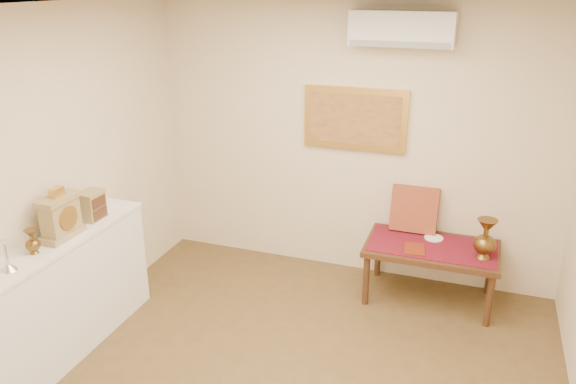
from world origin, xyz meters
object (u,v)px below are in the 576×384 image
at_px(mantel_clock, 61,217).
at_px(low_table, 432,252).
at_px(display_ledge, 54,304).
at_px(wooden_chest, 92,205).
at_px(brass_urn_tall, 486,235).

xyz_separation_m(mantel_clock, low_table, (2.65, 1.69, -0.67)).
height_order(display_ledge, wooden_chest, wooden_chest).
relative_size(brass_urn_tall, wooden_chest, 1.81).
distance_m(brass_urn_tall, display_ledge, 3.61).
bearing_deg(brass_urn_tall, wooden_chest, -158.54).
bearing_deg(wooden_chest, brass_urn_tall, 21.46).
bearing_deg(low_table, wooden_chest, -153.68).
bearing_deg(low_table, brass_urn_tall, -12.15).
bearing_deg(mantel_clock, display_ledge, -96.04).
bearing_deg(brass_urn_tall, mantel_clock, -152.79).
xyz_separation_m(display_ledge, low_table, (2.67, 1.88, -0.01)).
height_order(brass_urn_tall, mantel_clock, mantel_clock).
height_order(brass_urn_tall, display_ledge, brass_urn_tall).
xyz_separation_m(display_ledge, wooden_chest, (0.01, 0.56, 0.61)).
distance_m(wooden_chest, low_table, 3.04).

